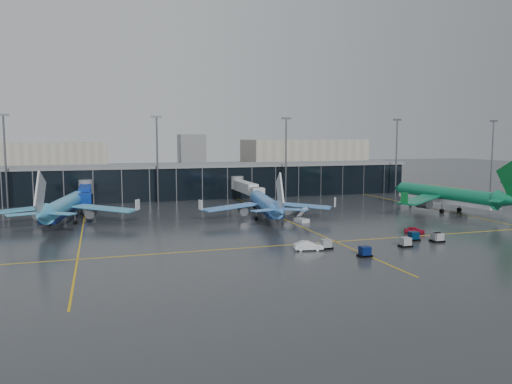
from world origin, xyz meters
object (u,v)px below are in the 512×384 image
object	(u,v)px
mobile_airstair	(302,219)
service_van_red	(414,230)
airliner_klm_near	(266,195)
baggage_carts	(399,242)
airliner_arkefly	(64,196)
airliner_aer_lingus	(445,186)
service_van_white	(308,246)

from	to	relation	value
mobile_airstair	service_van_red	size ratio (longest dim) A/B	0.91
airliner_klm_near	baggage_carts	world-z (taller)	airliner_klm_near
airliner_arkefly	airliner_aer_lingus	size ratio (longest dim) A/B	0.90
airliner_aer_lingus	airliner_arkefly	bearing A→B (deg)	166.86
baggage_carts	mobile_airstair	distance (m)	29.43
airliner_arkefly	airliner_klm_near	distance (m)	45.85
airliner_aer_lingus	mobile_airstair	world-z (taller)	airliner_aer_lingus
mobile_airstair	service_van_white	world-z (taller)	mobile_airstair
airliner_klm_near	service_van_white	bearing A→B (deg)	-87.69
airliner_aer_lingus	baggage_carts	distance (m)	49.21
mobile_airstair	service_van_red	distance (m)	25.48
service_van_red	service_van_white	distance (m)	27.21
airliner_klm_near	airliner_arkefly	bearing A→B (deg)	178.92
airliner_aer_lingus	service_van_white	world-z (taller)	airliner_aer_lingus
airliner_aer_lingus	service_van_white	xyz separation A→B (m)	(-52.43, -31.60, -5.93)
airliner_aer_lingus	service_van_white	distance (m)	61.50
airliner_klm_near	mobile_airstair	bearing A→B (deg)	-39.91
baggage_carts	airliner_aer_lingus	bearing A→B (deg)	42.93
airliner_aer_lingus	baggage_carts	world-z (taller)	airliner_aer_lingus
airliner_klm_near	airliner_aer_lingus	distance (m)	48.73
service_van_red	airliner_arkefly	bearing A→B (deg)	90.11
airliner_aer_lingus	mobile_airstair	bearing A→B (deg)	179.27
baggage_carts	service_van_white	xyz separation A→B (m)	(-16.66, 1.67, 0.05)
baggage_carts	mobile_airstair	world-z (taller)	mobile_airstair
mobile_airstair	service_van_white	xyz separation A→B (m)	(-10.04, -27.01, 0.04)
airliner_aer_lingus	baggage_carts	bearing A→B (deg)	-143.99
airliner_aer_lingus	airliner_klm_near	bearing A→B (deg)	170.14
airliner_arkefly	airliner_klm_near	world-z (taller)	airliner_arkefly
airliner_arkefly	mobile_airstair	world-z (taller)	airliner_arkefly
airliner_klm_near	service_van_white	size ratio (longest dim) A/B	7.56
mobile_airstair	service_van_white	size ratio (longest dim) A/B	0.74
airliner_arkefly	service_van_red	bearing A→B (deg)	-17.52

